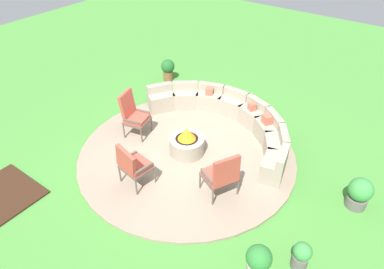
{
  "coord_description": "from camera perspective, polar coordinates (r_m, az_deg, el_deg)",
  "views": [
    {
      "loc": [
        3.73,
        -4.93,
        5.17
      ],
      "look_at": [
        0.0,
        0.2,
        0.45
      ],
      "focal_mm": 32.05,
      "sensor_mm": 36.0,
      "label": 1
    }
  ],
  "objects": [
    {
      "name": "lounge_chair_front_right",
      "position": [
        6.99,
        -9.84,
        -4.9
      ],
      "size": [
        0.66,
        0.61,
        1.02
      ],
      "rotation": [
        0.0,
        0.0,
        6.14
      ],
      "color": "brown",
      "rests_on": "patio_circle"
    },
    {
      "name": "lounge_chair_back_left",
      "position": [
        6.69,
        5.0,
        -6.55
      ],
      "size": [
        0.77,
        0.8,
        1.02
      ],
      "rotation": [
        0.0,
        0.0,
        7.4
      ],
      "color": "brown",
      "rests_on": "patio_circle"
    },
    {
      "name": "lounge_chair_front_left",
      "position": [
        8.39,
        -9.76,
        3.42
      ],
      "size": [
        0.67,
        0.66,
        1.14
      ],
      "rotation": [
        0.0,
        0.0,
        4.95
      ],
      "color": "brown",
      "rests_on": "patio_circle"
    },
    {
      "name": "fire_pit",
      "position": [
        7.86,
        -0.86,
        -1.47
      ],
      "size": [
        0.81,
        0.81,
        0.68
      ],
      "color": "#9E937F",
      "rests_on": "patio_circle"
    },
    {
      "name": "patio_circle",
      "position": [
        8.04,
        -0.84,
        -3.09
      ],
      "size": [
        5.02,
        5.02,
        0.06
      ],
      "primitive_type": "cylinder",
      "color": "gray",
      "rests_on": "ground_plane"
    },
    {
      "name": "ground_plane",
      "position": [
        8.06,
        -0.84,
        -3.26
      ],
      "size": [
        24.0,
        24.0,
        0.0
      ],
      "primitive_type": "plane",
      "color": "#478C38"
    },
    {
      "name": "potted_plant_1",
      "position": [
        5.88,
        11.01,
        -19.87
      ],
      "size": [
        0.42,
        0.42,
        0.61
      ],
      "color": "#A89E8E",
      "rests_on": "ground_plane"
    },
    {
      "name": "potted_plant_3",
      "position": [
        7.39,
        26.15,
        -8.66
      ],
      "size": [
        0.46,
        0.46,
        0.68
      ],
      "color": "#605B56",
      "rests_on": "ground_plane"
    },
    {
      "name": "curved_stone_bench",
      "position": [
        8.72,
        6.28,
        2.85
      ],
      "size": [
        4.3,
        2.18,
        0.7
      ],
      "color": "#9E937F",
      "rests_on": "patio_circle"
    },
    {
      "name": "potted_plant_0",
      "position": [
        11.03,
        -4.02,
        10.86
      ],
      "size": [
        0.42,
        0.42,
        0.68
      ],
      "color": "brown",
      "rests_on": "ground_plane"
    },
    {
      "name": "potted_plant_2",
      "position": [
        6.12,
        17.73,
        -18.63
      ],
      "size": [
        0.31,
        0.31,
        0.57
      ],
      "color": "#605B56",
      "rests_on": "ground_plane"
    }
  ]
}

